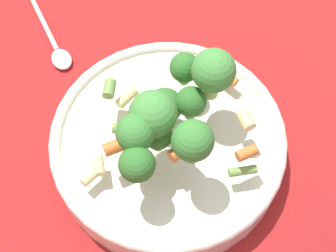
% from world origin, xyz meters
% --- Properties ---
extents(ground_plane, '(3.00, 3.00, 0.00)m').
position_xyz_m(ground_plane, '(0.00, 0.00, 0.00)').
color(ground_plane, maroon).
extents(bowl, '(0.27, 0.27, 0.05)m').
position_xyz_m(bowl, '(0.00, 0.00, 0.02)').
color(bowl, silver).
rests_on(bowl, ground_plane).
extents(pasta_salad, '(0.19, 0.21, 0.09)m').
position_xyz_m(pasta_salad, '(0.01, -0.00, 0.10)').
color(pasta_salad, '#8CB766').
rests_on(pasta_salad, bowl).
extents(spoon, '(0.18, 0.09, 0.01)m').
position_xyz_m(spoon, '(-0.23, 0.03, 0.00)').
color(spoon, silver).
rests_on(spoon, ground_plane).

